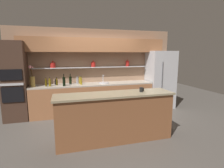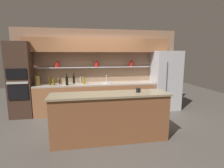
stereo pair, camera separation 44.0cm
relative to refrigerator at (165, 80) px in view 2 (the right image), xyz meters
The scene contains 19 objects.
ground_plane 2.66m from the refrigerator, 151.13° to the right, with size 12.00×12.00×0.00m, color #4C4742.
back_wall_unit 2.28m from the refrigerator, behind, with size 5.20×0.44×2.60m.
back_counter_unit 2.34m from the refrigerator, behind, with size 3.69×0.62×0.92m.
island_counter 2.90m from the refrigerator, 139.47° to the right, with size 2.47×0.61×1.02m.
refrigerator is the anchor object (origin of this frame).
oven_tower 4.47m from the refrigerator, behind, with size 0.62×0.64×2.16m.
flower_vase 4.02m from the refrigerator, behind, with size 0.14×0.16×0.59m.
sink_fixture 1.96m from the refrigerator, behind, with size 0.32×0.32×0.25m.
bottle_wine_0 3.17m from the refrigerator, behind, with size 0.08×0.08×0.35m.
bottle_spirit_1 2.78m from the refrigerator, behind, with size 0.07×0.07×0.24m.
bottle_sauce_2 3.42m from the refrigerator, behind, with size 0.05×0.05×0.17m.
bottle_oil_3 3.17m from the refrigerator, behind, with size 0.06×0.06×0.24m.
bottle_oil_4 3.37m from the refrigerator, behind, with size 0.05×0.05×0.23m.
bottle_oil_5 3.56m from the refrigerator, behind, with size 0.07×0.07×0.25m.
bottle_oil_6 2.70m from the refrigerator, behind, with size 0.06×0.06×0.24m.
bottle_oil_7 3.66m from the refrigerator, behind, with size 0.06×0.06×0.26m.
bottle_oil_8 2.68m from the refrigerator, behind, with size 0.06×0.06×0.26m.
bottle_wine_9 2.98m from the refrigerator, behind, with size 0.08×0.08×0.32m.
coffee_mug 2.45m from the refrigerator, 130.30° to the right, with size 0.10×0.08×0.10m.
Camera 2 is at (-0.58, -4.12, 1.82)m, focal length 28.00 mm.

